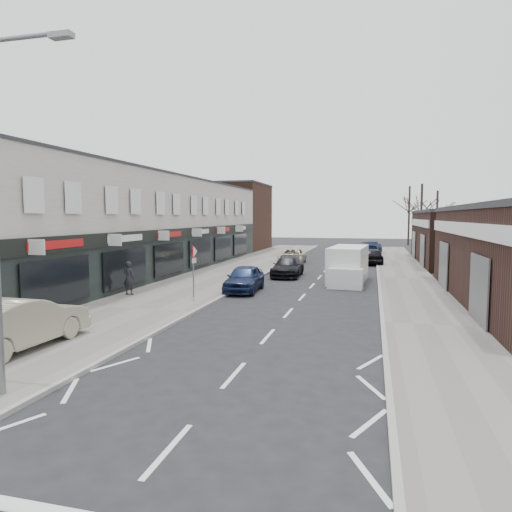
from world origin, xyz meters
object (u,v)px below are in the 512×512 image
Objects in this scene: warning_sign at (194,256)px; parked_car_right_b at (372,256)px; parked_car_right_a at (353,268)px; parked_car_left_b at (288,267)px; pedestrian at (129,278)px; parked_car_right_c at (372,247)px; parked_car_left_c at (292,256)px; sedan_on_pavement at (19,323)px; parked_car_left_a at (244,278)px; white_van at (348,266)px.

parked_car_right_b is (8.66, 19.73, -1.49)m from warning_sign.
parked_car_left_b is at bearing 8.67° from parked_car_right_a.
pedestrian is 0.35× the size of parked_car_right_c.
parked_car_left_c is 14.25m from parked_car_right_c.
parked_car_right_b is 0.84× the size of parked_car_right_c.
pedestrian is 15.34m from parked_car_right_a.
sedan_on_pavement is 1.16× the size of parked_car_right_b.
parked_car_left_b is at bearing 54.90° from parked_car_right_b.
parked_car_right_b is at bearing 64.89° from parked_car_left_a.
parked_car_right_a is at bearing -112.72° from sedan_on_pavement.
white_van is at bearing 48.17° from warning_sign.
white_van is 1.40× the size of parked_car_left_a.
parked_car_right_b is (6.90, 16.69, -0.02)m from parked_car_left_a.
sedan_on_pavement is 22.31m from parked_car_right_a.
parked_car_left_b is (6.53, 10.00, -0.32)m from pedestrian.
parked_car_right_b is at bearing -108.00° from sedan_on_pavement.
parked_car_right_b is (1.50, 11.73, -0.36)m from white_van.
sedan_on_pavement reaches higher than parked_car_right_b.
parked_car_right_c is at bearing -94.63° from parked_car_right_b.
parked_car_right_c reaches higher than parked_car_right_b.
parked_car_right_a is (7.36, 10.63, -1.54)m from warning_sign.
pedestrian is 33.60m from parked_car_right_c.
warning_sign is 0.63× the size of parked_car_left_a.
pedestrian reaches higher than parked_car_left_b.
parked_car_left_b is at bearing -84.80° from parked_car_left_c.
pedestrian reaches higher than parked_car_right_b.
pedestrian reaches higher than sedan_on_pavement.
sedan_on_pavement is 9.71m from pedestrian.
parked_car_right_a is (5.60, -8.06, 0.02)m from parked_car_left_c.
white_van reaches higher than parked_car_right_a.
parked_car_right_c is at bearing 73.69° from parked_car_left_b.
warning_sign is 10.42m from parked_car_left_b.
parked_car_right_c is (12.15, 31.33, -0.27)m from pedestrian.
sedan_on_pavement reaches higher than parked_car_right_c.
white_van is at bearing -25.62° from parked_car_left_b.
parked_car_right_a is (10.93, 10.76, -0.33)m from pedestrian.
parked_car_left_c is at bearing 96.18° from parked_car_left_b.
white_van is 1.24× the size of sedan_on_pavement.
parked_car_right_c reaches higher than parked_car_left_b.
parked_car_right_b reaches higher than parked_car_left_c.
parked_car_left_a is at bearing -104.15° from sedan_on_pavement.
parked_car_left_c is (1.76, 18.69, -1.55)m from warning_sign.
warning_sign is at bearing -99.13° from sedan_on_pavement.
sedan_on_pavement is 42.19m from parked_car_right_c.
parked_car_left_c is (3.60, 28.37, -0.27)m from sedan_on_pavement.
parked_car_left_b is 1.00× the size of parked_car_left_c.
parked_car_left_a reaches higher than parked_car_left_b.
warning_sign reaches higher than parked_car_left_a.
warning_sign is at bearing 80.13° from parked_car_right_c.
sedan_on_pavement is at bearing -112.25° from white_van.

